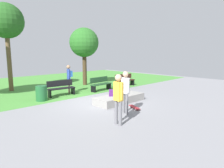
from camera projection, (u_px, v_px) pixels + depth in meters
ground_plane at (95, 102)px, 10.44m from camera, size 28.00×28.00×0.00m
grass_lawn at (33, 85)px, 15.88m from camera, size 26.60×12.54×0.01m
concrete_ledge at (120, 99)px, 10.27m from camera, size 2.80×1.07×0.38m
backpack_on_ledge at (111, 93)px, 10.05m from camera, size 0.34×0.34×0.32m
skater_performing_trick at (118, 95)px, 6.94m from camera, size 0.24×0.43×1.82m
skater_watching at (125, 89)px, 8.24m from camera, size 0.27×0.42×1.79m
skateboard_by_ledge at (134, 107)px, 9.15m from camera, size 0.49×0.81×0.08m
park_bench_center_lawn at (61, 88)px, 11.83m from camera, size 1.65×0.67×0.91m
park_bench_near_path at (101, 84)px, 13.42m from camera, size 1.63×0.57×0.91m
park_bench_by_oak at (125, 80)px, 15.29m from camera, size 1.65×0.69×0.91m
tree_broad_elm at (6, 22)px, 12.67m from camera, size 2.23×2.23×5.68m
tree_leaning_ash at (84, 43)px, 15.42m from camera, size 2.26×2.26×4.46m
trash_bin at (41, 93)px, 10.58m from camera, size 0.59×0.59×0.81m
pedestrian_with_backpack at (69, 76)px, 12.59m from camera, size 0.44×0.42×1.78m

